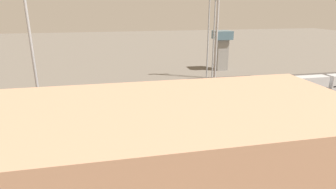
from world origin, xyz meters
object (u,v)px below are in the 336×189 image
(light_mast_1, at_px, (216,41))
(control_tower, at_px, (222,47))
(light_mast_3, at_px, (29,31))
(light_mast_0, at_px, (214,26))
(train_on_track_5, at_px, (182,103))
(maintenance_shed, at_px, (126,162))
(light_mast_2, at_px, (209,21))
(train_on_track_3, at_px, (132,93))
(train_on_track_4, at_px, (195,93))

(light_mast_1, xyz_separation_m, control_tower, (-20.73, -46.72, -8.18))
(light_mast_1, relative_size, light_mast_3, 0.85)
(light_mast_0, distance_m, control_tower, 15.81)
(light_mast_1, xyz_separation_m, light_mast_3, (31.46, 0.68, 2.36))
(train_on_track_5, relative_size, light_mast_0, 0.39)
(light_mast_3, xyz_separation_m, maintenance_shed, (-13.12, 20.93, -12.51))
(light_mast_0, distance_m, light_mast_3, 57.53)
(train_on_track_5, distance_m, light_mast_3, 32.74)
(light_mast_1, xyz_separation_m, light_mast_2, (-11.26, -35.34, 1.63))
(light_mast_1, distance_m, light_mast_3, 31.56)
(train_on_track_3, height_order, train_on_track_4, train_on_track_4)
(train_on_track_3, xyz_separation_m, train_on_track_4, (-14.63, 5.00, 0.49))
(train_on_track_5, relative_size, maintenance_shed, 0.19)
(light_mast_3, bearing_deg, train_on_track_5, -163.53)
(light_mast_3, bearing_deg, train_on_track_3, -133.49)
(light_mast_1, height_order, light_mast_2, light_mast_2)
(light_mast_2, relative_size, maintenance_shed, 0.55)
(train_on_track_3, height_order, control_tower, control_tower)
(train_on_track_4, xyz_separation_m, light_mast_3, (31.71, 13.00, 16.16))
(train_on_track_3, relative_size, light_mast_1, 2.60)
(maintenance_shed, height_order, control_tower, control_tower)
(light_mast_0, relative_size, light_mast_3, 0.86)
(train_on_track_5, distance_m, light_mast_1, 16.61)
(train_on_track_4, bearing_deg, light_mast_2, -115.58)
(train_on_track_3, bearing_deg, light_mast_2, -144.91)
(train_on_track_5, height_order, light_mast_3, light_mast_3)
(train_on_track_3, relative_size, control_tower, 4.71)
(control_tower, bearing_deg, train_on_track_3, 39.93)
(train_on_track_4, distance_m, light_mast_2, 29.82)
(control_tower, bearing_deg, train_on_track_5, 57.46)
(train_on_track_3, height_order, light_mast_1, light_mast_1)
(train_on_track_5, xyz_separation_m, light_mast_0, (-17.60, -28.19, 14.28))
(train_on_track_5, xyz_separation_m, train_on_track_4, (-4.65, -5.00, 0.44))
(light_mast_3, distance_m, control_tower, 71.29)
(train_on_track_3, bearing_deg, control_tower, -140.07)
(light_mast_3, height_order, maintenance_shed, light_mast_3)
(train_on_track_5, bearing_deg, control_tower, -122.54)
(light_mast_0, xyz_separation_m, light_mast_1, (13.19, 35.51, -0.03))
(light_mast_0, relative_size, maintenance_shed, 0.49)
(train_on_track_4, relative_size, control_tower, 8.49)
(train_on_track_4, xyz_separation_m, control_tower, (-20.49, -34.40, 5.62))
(light_mast_0, bearing_deg, maintenance_shed, 61.09)
(light_mast_0, bearing_deg, light_mast_3, 39.02)
(control_tower, bearing_deg, light_mast_0, 56.07)
(train_on_track_5, height_order, light_mast_0, light_mast_0)
(train_on_track_3, bearing_deg, train_on_track_4, 161.14)
(control_tower, bearing_deg, light_mast_1, 66.07)
(light_mast_3, bearing_deg, train_on_track_4, -157.71)
(control_tower, bearing_deg, train_on_track_4, 59.22)
(light_mast_2, bearing_deg, train_on_track_3, 35.09)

